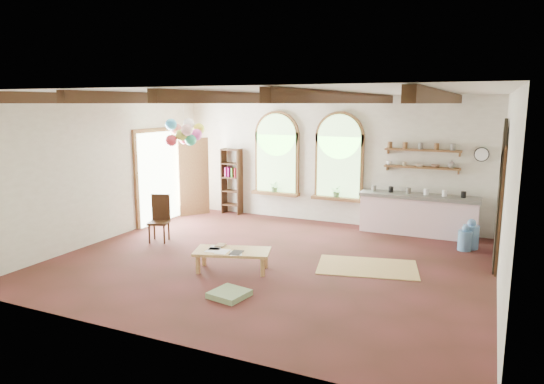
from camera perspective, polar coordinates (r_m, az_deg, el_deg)
The scene contains 27 objects.
floor at distance 9.49m, azimuth -0.17°, elevation -8.10°, with size 8.00×8.00×0.00m, color #592624.
ceiling_beams at distance 9.00m, azimuth -0.18°, elevation 10.96°, with size 6.20×6.80×0.18m, color #3A2512, non-canonical shape.
window_left at distance 12.77m, azimuth 0.54°, elevation 4.20°, with size 1.30×0.28×2.20m.
window_right at distance 12.19m, azimuth 7.88°, elevation 3.80°, with size 1.30×0.28×2.20m.
left_doorway at distance 12.75m, azimuth -13.04°, elevation 1.73°, with size 0.10×1.90×2.50m, color brown.
right_doorway at distance 9.87m, azimuth 25.13°, elevation -1.77°, with size 0.10×1.30×2.40m, color black.
kitchen_counter at distance 11.75m, azimuth 16.80°, elevation -2.52°, with size 2.68×0.62×0.94m.
wall_shelf_lower at distance 11.74m, azimuth 17.20°, elevation 2.78°, with size 1.70×0.24×0.04m, color brown.
wall_shelf_upper at distance 11.70m, azimuth 17.30°, elevation 4.72°, with size 1.70×0.24×0.04m, color brown.
wall_clock at distance 11.68m, azimuth 23.43°, elevation 4.08°, with size 0.32×0.32×0.04m, color black.
bookshelf at distance 13.36m, azimuth -4.75°, elevation 1.27°, with size 0.53×0.32×1.80m.
coffee_table at distance 8.89m, azimuth -4.69°, elevation -7.12°, with size 1.49×1.02×0.39m.
side_chair at distance 11.00m, azimuth -13.11°, elevation -4.16°, with size 0.52×0.52×1.03m.
floor_mat at distance 9.30m, azimuth 11.14°, elevation -8.66°, with size 1.82×1.12×0.02m, color tan.
floor_cushion at distance 7.84m, azimuth -5.04°, elevation -11.87°, with size 0.53×0.53×0.09m, color #80A06E.
water_jug_a at distance 11.03m, azimuth 22.34°, elevation -4.78°, with size 0.33×0.33×0.64m.
water_jug_b at distance 10.85m, azimuth 21.74°, elevation -5.21°, with size 0.28×0.28×0.54m.
balloon_cluster at distance 11.61m, azimuth -10.33°, elevation 6.88°, with size 0.88×0.95×1.16m.
table_book at distance 9.20m, azimuth -6.55°, elevation -6.18°, with size 0.17×0.24×0.02m, color olive.
tablet at distance 8.72m, azimuth -4.20°, elevation -7.11°, with size 0.20×0.28×0.01m, color black.
potted_plant_left at distance 12.79m, azimuth 0.34°, elevation 0.66°, with size 0.27×0.23×0.30m, color #598C4C.
potted_plant_right at distance 12.20m, azimuth 7.65°, elevation 0.10°, with size 0.27×0.23×0.30m, color #598C4C.
shelf_cup_a at distance 11.85m, azimuth 13.62°, elevation 3.35°, with size 0.12×0.10×0.10m, color white.
shelf_cup_b at distance 11.79m, azimuth 15.29°, elevation 3.23°, with size 0.10×0.10×0.09m, color beige.
shelf_bowl_a at distance 11.74m, azimuth 16.97°, elevation 3.02°, with size 0.22×0.22×0.05m, color beige.
shelf_bowl_b at distance 11.70m, azimuth 18.67°, elevation 2.92°, with size 0.20×0.20×0.06m, color #8C664C.
shelf_vase at distance 11.66m, azimuth 20.40°, elevation 3.12°, with size 0.18×0.18×0.19m, color slate.
Camera 1 is at (3.76, -8.18, 3.01)m, focal length 32.00 mm.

